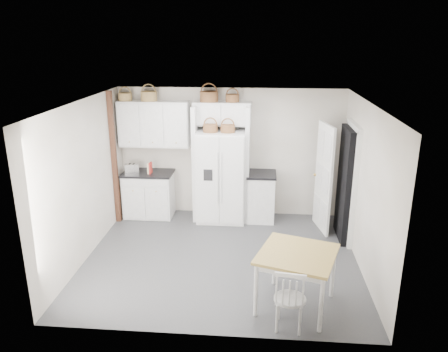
{
  "coord_description": "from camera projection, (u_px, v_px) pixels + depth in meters",
  "views": [
    {
      "loc": [
        0.6,
        -6.54,
        3.58
      ],
      "look_at": [
        0.01,
        0.4,
        1.32
      ],
      "focal_mm": 35.0,
      "sensor_mm": 36.0,
      "label": 1
    }
  ],
  "objects": [
    {
      "name": "basket_bridge_b",
      "position": [
        232.0,
        98.0,
        8.33
      ],
      "size": [
        0.26,
        0.26,
        0.15
      ],
      "primitive_type": "cylinder",
      "color": "brown",
      "rests_on": "bridge_cabinet"
    },
    {
      "name": "toaster",
      "position": [
        132.0,
        168.0,
        8.73
      ],
      "size": [
        0.3,
        0.22,
        0.19
      ],
      "primitive_type": "cube",
      "rotation": [
        0.0,
        0.0,
        0.28
      ],
      "color": "silver",
      "rests_on": "counter_left"
    },
    {
      "name": "fridge_panel_right",
      "position": [
        247.0,
        164.0,
        8.58
      ],
      "size": [
        0.08,
        0.6,
        2.3
      ],
      "primitive_type": "cube",
      "color": "silver",
      "rests_on": "floor"
    },
    {
      "name": "cookbook_red",
      "position": [
        150.0,
        168.0,
        8.69
      ],
      "size": [
        0.04,
        0.15,
        0.22
      ],
      "primitive_type": "cube",
      "rotation": [
        0.0,
        0.0,
        -0.06
      ],
      "color": "red",
      "rests_on": "counter_left"
    },
    {
      "name": "basket_upper_b",
      "position": [
        149.0,
        96.0,
        8.46
      ],
      "size": [
        0.32,
        0.32,
        0.19
      ],
      "primitive_type": "cylinder",
      "color": "olive",
      "rests_on": "upper_cabinet"
    },
    {
      "name": "basket_fridge_a",
      "position": [
        210.0,
        128.0,
        8.27
      ],
      "size": [
        0.28,
        0.28,
        0.15
      ],
      "primitive_type": "cylinder",
      "color": "brown",
      "rests_on": "refrigerator"
    },
    {
      "name": "wall_back",
      "position": [
        230.0,
        153.0,
        8.85
      ],
      "size": [
        4.5,
        0.0,
        4.5
      ],
      "primitive_type": "plane",
      "rotation": [
        1.57,
        0.0,
        0.0
      ],
      "color": "#AFA494",
      "rests_on": "floor"
    },
    {
      "name": "door_slab",
      "position": [
        324.0,
        178.0,
        8.15
      ],
      "size": [
        0.21,
        0.79,
        2.05
      ],
      "primitive_type": "cube",
      "rotation": [
        0.0,
        0.0,
        -1.36
      ],
      "color": "white",
      "rests_on": "floor"
    },
    {
      "name": "windsor_chair",
      "position": [
        290.0,
        299.0,
        5.48
      ],
      "size": [
        0.45,
        0.42,
        0.83
      ],
      "primitive_type": "cube",
      "rotation": [
        0.0,
        0.0,
        -0.13
      ],
      "color": "silver",
      "rests_on": "floor"
    },
    {
      "name": "base_cab_right",
      "position": [
        261.0,
        197.0,
        8.77
      ],
      "size": [
        0.53,
        0.64,
        0.94
      ],
      "primitive_type": "cube",
      "color": "silver",
      "rests_on": "floor"
    },
    {
      "name": "dining_table",
      "position": [
        296.0,
        280.0,
        5.93
      ],
      "size": [
        1.23,
        1.23,
        0.81
      ],
      "primitive_type": "cube",
      "rotation": [
        0.0,
        0.0,
        -0.31
      ],
      "color": "olive",
      "rests_on": "floor"
    },
    {
      "name": "floor",
      "position": [
        221.0,
        258.0,
        7.35
      ],
      "size": [
        4.5,
        4.5,
        0.0
      ],
      "primitive_type": "plane",
      "color": "#3A3B41",
      "rests_on": "ground"
    },
    {
      "name": "counter_left",
      "position": [
        148.0,
        173.0,
        8.81
      ],
      "size": [
        1.01,
        0.65,
        0.04
      ],
      "primitive_type": "cube",
      "color": "black",
      "rests_on": "base_cab_left"
    },
    {
      "name": "fridge_panel_left",
      "position": [
        196.0,
        163.0,
        8.66
      ],
      "size": [
        0.08,
        0.6,
        2.3
      ],
      "primitive_type": "cube",
      "color": "silver",
      "rests_on": "floor"
    },
    {
      "name": "bridge_cabinet",
      "position": [
        222.0,
        114.0,
        8.44
      ],
      "size": [
        1.12,
        0.34,
        0.45
      ],
      "primitive_type": "cube",
      "color": "silver",
      "rests_on": "wall_back"
    },
    {
      "name": "basket_bridge_a",
      "position": [
        209.0,
        97.0,
        8.36
      ],
      "size": [
        0.35,
        0.35,
        0.2
      ],
      "primitive_type": "cylinder",
      "color": "brown",
      "rests_on": "bridge_cabinet"
    },
    {
      "name": "wall_left",
      "position": [
        84.0,
        181.0,
        7.13
      ],
      "size": [
        0.0,
        4.0,
        4.0
      ],
      "primitive_type": "plane",
      "rotation": [
        1.57,
        0.0,
        1.57
      ],
      "color": "#AFA494",
      "rests_on": "floor"
    },
    {
      "name": "trim_post",
      "position": [
        114.0,
        159.0,
        8.41
      ],
      "size": [
        0.09,
        0.09,
        2.6
      ],
      "primitive_type": "cube",
      "color": "#442219",
      "rests_on": "floor"
    },
    {
      "name": "basket_upper_a",
      "position": [
        125.0,
        97.0,
        8.5
      ],
      "size": [
        0.27,
        0.27,
        0.15
      ],
      "primitive_type": "cylinder",
      "color": "olive",
      "rests_on": "upper_cabinet"
    },
    {
      "name": "refrigerator",
      "position": [
        221.0,
        176.0,
        8.65
      ],
      "size": [
        0.94,
        0.75,
        1.82
      ],
      "primitive_type": "cube",
      "color": "white",
      "rests_on": "floor"
    },
    {
      "name": "basket_fridge_b",
      "position": [
        228.0,
        129.0,
        8.24
      ],
      "size": [
        0.27,
        0.27,
        0.15
      ],
      "primitive_type": "cylinder",
      "color": "brown",
      "rests_on": "refrigerator"
    },
    {
      "name": "wall_right",
      "position": [
        365.0,
        189.0,
        6.77
      ],
      "size": [
        0.0,
        4.0,
        4.0
      ],
      "primitive_type": "plane",
      "rotation": [
        1.57,
        0.0,
        -1.57
      ],
      "color": "#AFA494",
      "rests_on": "floor"
    },
    {
      "name": "upper_cabinet",
      "position": [
        154.0,
        124.0,
        8.62
      ],
      "size": [
        1.4,
        0.34,
        0.9
      ],
      "primitive_type": "cube",
      "color": "silver",
      "rests_on": "wall_back"
    },
    {
      "name": "base_cab_left",
      "position": [
        149.0,
        195.0,
        8.96
      ],
      "size": [
        0.97,
        0.61,
        0.9
      ],
      "primitive_type": "cube",
      "color": "silver",
      "rests_on": "floor"
    },
    {
      "name": "counter_right",
      "position": [
        262.0,
        174.0,
        8.61
      ],
      "size": [
        0.57,
        0.68,
        0.04
      ],
      "primitive_type": "cube",
      "color": "black",
      "rests_on": "base_cab_right"
    },
    {
      "name": "cookbook_cream",
      "position": [
        149.0,
        168.0,
        8.69
      ],
      "size": [
        0.05,
        0.15,
        0.22
      ],
      "primitive_type": "cube",
      "rotation": [
        0.0,
        0.0,
        -0.14
      ],
      "color": "beige",
      "rests_on": "counter_left"
    },
    {
      "name": "ceiling",
      "position": [
        221.0,
        103.0,
        6.55
      ],
      "size": [
        4.5,
        4.5,
        0.0
      ],
      "primitive_type": "plane",
      "color": "white",
      "rests_on": "wall_back"
    },
    {
      "name": "doorway_void",
      "position": [
        346.0,
        184.0,
        7.81
      ],
      "size": [
        0.18,
        0.85,
        2.05
      ],
      "primitive_type": "cube",
      "color": "black",
      "rests_on": "floor"
    }
  ]
}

